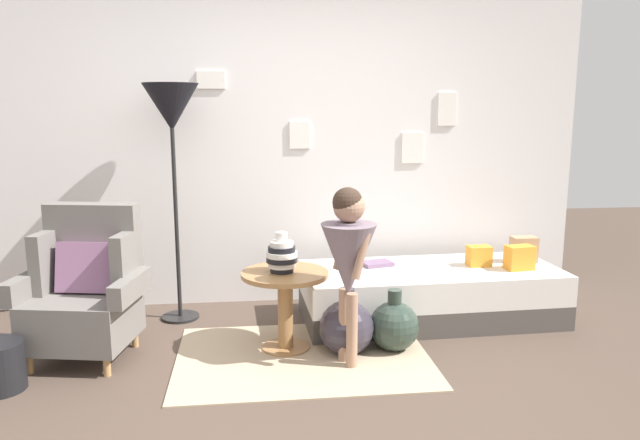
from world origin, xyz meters
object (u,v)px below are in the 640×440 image
object	(u,v)px
daybed	(430,294)
vase_striped	(282,256)
side_table	(285,294)
person_child	(349,254)
demijohn_far	(394,326)
armchair	(86,290)
book_on_daybed	(377,264)
demijohn_near	(346,327)
floor_lamp	(172,116)

from	to	relation	value
daybed	vase_striped	size ratio (longest dim) A/B	7.29
side_table	person_child	bearing A→B (deg)	-38.17
side_table	demijohn_far	xyz separation A→B (m)	(0.71, -0.10, -0.21)
armchair	demijohn_far	size ratio (longest dim) A/B	2.35
daybed	person_child	xyz separation A→B (m)	(-0.75, -0.74, 0.51)
book_on_daybed	demijohn_far	size ratio (longest dim) A/B	0.53
person_child	demijohn_far	world-z (taller)	person_child
armchair	demijohn_far	distance (m)	2.00
daybed	book_on_daybed	world-z (taller)	book_on_daybed
daybed	book_on_daybed	distance (m)	0.46
person_child	book_on_daybed	bearing A→B (deg)	67.10
demijohn_near	demijohn_far	size ratio (longest dim) A/B	1.07
side_table	book_on_daybed	bearing A→B (deg)	37.97
book_on_daybed	vase_striped	bearing A→B (deg)	-142.75
armchair	vase_striped	world-z (taller)	armchair
vase_striped	demijohn_far	xyz separation A→B (m)	(0.73, -0.10, -0.47)
vase_striped	book_on_daybed	bearing A→B (deg)	37.25
daybed	book_on_daybed	size ratio (longest dim) A/B	8.76
daybed	demijohn_near	size ratio (longest dim) A/B	4.37
vase_striped	demijohn_near	distance (m)	0.62
daybed	floor_lamp	xyz separation A→B (m)	(-1.88, 0.25, 1.32)
person_child	vase_striped	bearing A→B (deg)	143.31
daybed	person_child	bearing A→B (deg)	-135.38
daybed	person_child	world-z (taller)	person_child
floor_lamp	vase_striped	bearing A→B (deg)	-43.19
person_child	demijohn_near	distance (m)	0.56
daybed	floor_lamp	bearing A→B (deg)	172.54
daybed	vase_striped	xyz separation A→B (m)	(-1.14, -0.45, 0.44)
armchair	person_child	size ratio (longest dim) A/B	0.87
side_table	demijohn_near	world-z (taller)	side_table
vase_striped	book_on_daybed	size ratio (longest dim) A/B	1.20
side_table	demijohn_far	distance (m)	0.75
side_table	floor_lamp	distance (m)	1.54
demijohn_far	daybed	bearing A→B (deg)	53.14
vase_striped	demijohn_near	world-z (taller)	vase_striped
daybed	demijohn_far	distance (m)	0.68
floor_lamp	side_table	bearing A→B (deg)	-42.43
side_table	vase_striped	world-z (taller)	vase_striped
armchair	vase_striped	distance (m)	1.26
armchair	side_table	size ratio (longest dim) A/B	1.70
side_table	vase_striped	xyz separation A→B (m)	(-0.02, -0.00, 0.26)
side_table	demijohn_near	size ratio (longest dim) A/B	1.30
daybed	vase_striped	distance (m)	1.30
vase_striped	floor_lamp	world-z (taller)	floor_lamp
side_table	demijohn_near	xyz separation A→B (m)	(0.39, -0.12, -0.20)
daybed	armchair	bearing A→B (deg)	-170.57
person_child	daybed	bearing A→B (deg)	44.62
side_table	floor_lamp	bearing A→B (deg)	137.57
demijohn_far	side_table	bearing A→B (deg)	172.31
daybed	floor_lamp	distance (m)	2.31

